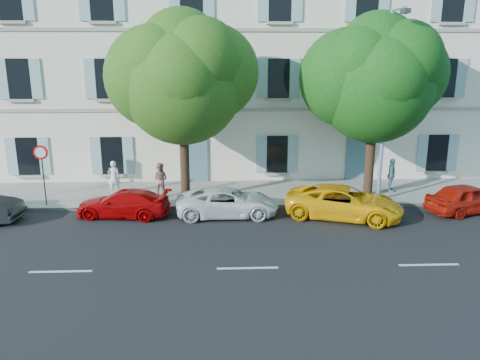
{
  "coord_description": "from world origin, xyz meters",
  "views": [
    {
      "loc": [
        -0.84,
        -17.95,
        6.62
      ],
      "look_at": [
        0.0,
        2.0,
        1.4
      ],
      "focal_mm": 35.0,
      "sensor_mm": 36.0,
      "label": 1
    }
  ],
  "objects_px": {
    "car_red_hatchback": "(467,198)",
    "tree_left": "(182,84)",
    "car_white_coupe": "(228,202)",
    "road_sign": "(42,162)",
    "car_red_coupe": "(123,203)",
    "car_yellow_supercar": "(344,202)",
    "pedestrian_b": "(160,180)",
    "pedestrian_a": "(114,178)",
    "tree_right": "(375,85)",
    "street_lamp": "(387,97)",
    "pedestrian_c": "(391,175)"
  },
  "relations": [
    {
      "from": "road_sign",
      "to": "pedestrian_c",
      "type": "relative_size",
      "value": 1.64
    },
    {
      "from": "car_yellow_supercar",
      "to": "car_white_coupe",
      "type": "bearing_deg",
      "value": 104.09
    },
    {
      "from": "car_yellow_supercar",
      "to": "car_red_hatchback",
      "type": "relative_size",
      "value": 1.28
    },
    {
      "from": "road_sign",
      "to": "pedestrian_a",
      "type": "height_order",
      "value": "road_sign"
    },
    {
      "from": "road_sign",
      "to": "pedestrian_b",
      "type": "height_order",
      "value": "road_sign"
    },
    {
      "from": "tree_left",
      "to": "street_lamp",
      "type": "relative_size",
      "value": 0.98
    },
    {
      "from": "car_yellow_supercar",
      "to": "pedestrian_b",
      "type": "height_order",
      "value": "pedestrian_b"
    },
    {
      "from": "tree_left",
      "to": "pedestrian_c",
      "type": "relative_size",
      "value": 4.98
    },
    {
      "from": "car_white_coupe",
      "to": "tree_left",
      "type": "bearing_deg",
      "value": 46.68
    },
    {
      "from": "car_red_coupe",
      "to": "pedestrian_c",
      "type": "xyz_separation_m",
      "value": [
        12.67,
        2.82,
        0.41
      ]
    },
    {
      "from": "car_white_coupe",
      "to": "car_red_hatchback",
      "type": "relative_size",
      "value": 1.15
    },
    {
      "from": "road_sign",
      "to": "street_lamp",
      "type": "height_order",
      "value": "street_lamp"
    },
    {
      "from": "car_red_coupe",
      "to": "car_yellow_supercar",
      "type": "height_order",
      "value": "car_yellow_supercar"
    },
    {
      "from": "tree_right",
      "to": "road_sign",
      "type": "distance_m",
      "value": 15.43
    },
    {
      "from": "road_sign",
      "to": "pedestrian_b",
      "type": "distance_m",
      "value": 5.28
    },
    {
      "from": "car_yellow_supercar",
      "to": "tree_right",
      "type": "distance_m",
      "value": 5.79
    },
    {
      "from": "tree_right",
      "to": "pedestrian_a",
      "type": "height_order",
      "value": "tree_right"
    },
    {
      "from": "car_white_coupe",
      "to": "pedestrian_c",
      "type": "relative_size",
      "value": 2.62
    },
    {
      "from": "car_red_coupe",
      "to": "road_sign",
      "type": "distance_m",
      "value": 4.25
    },
    {
      "from": "road_sign",
      "to": "pedestrian_b",
      "type": "bearing_deg",
      "value": 12.46
    },
    {
      "from": "road_sign",
      "to": "car_red_coupe",
      "type": "bearing_deg",
      "value": -19.07
    },
    {
      "from": "car_red_hatchback",
      "to": "pedestrian_b",
      "type": "height_order",
      "value": "pedestrian_b"
    },
    {
      "from": "car_red_coupe",
      "to": "car_white_coupe",
      "type": "distance_m",
      "value": 4.49
    },
    {
      "from": "street_lamp",
      "to": "pedestrian_c",
      "type": "height_order",
      "value": "street_lamp"
    },
    {
      "from": "car_white_coupe",
      "to": "pedestrian_b",
      "type": "relative_size",
      "value": 2.63
    },
    {
      "from": "car_red_coupe",
      "to": "car_red_hatchback",
      "type": "relative_size",
      "value": 1.04
    },
    {
      "from": "tree_left",
      "to": "tree_right",
      "type": "distance_m",
      "value": 8.77
    },
    {
      "from": "car_white_coupe",
      "to": "tree_right",
      "type": "bearing_deg",
      "value": -72.45
    },
    {
      "from": "tree_right",
      "to": "car_white_coupe",
      "type": "bearing_deg",
      "value": -161.68
    },
    {
      "from": "pedestrian_b",
      "to": "car_red_coupe",
      "type": "bearing_deg",
      "value": 74.54
    },
    {
      "from": "car_red_hatchback",
      "to": "pedestrian_b",
      "type": "bearing_deg",
      "value": 61.34
    },
    {
      "from": "tree_left",
      "to": "car_red_coupe",
      "type": "bearing_deg",
      "value": -146.82
    },
    {
      "from": "car_red_coupe",
      "to": "street_lamp",
      "type": "relative_size",
      "value": 0.47
    },
    {
      "from": "car_red_hatchback",
      "to": "tree_right",
      "type": "distance_m",
      "value": 6.47
    },
    {
      "from": "car_red_hatchback",
      "to": "road_sign",
      "type": "xyz_separation_m",
      "value": [
        -18.79,
        1.38,
        1.48
      ]
    },
    {
      "from": "car_yellow_supercar",
      "to": "street_lamp",
      "type": "xyz_separation_m",
      "value": [
        2.16,
        1.83,
        4.28
      ]
    },
    {
      "from": "tree_left",
      "to": "pedestrian_a",
      "type": "xyz_separation_m",
      "value": [
        -3.56,
        1.27,
        -4.53
      ]
    },
    {
      "from": "car_yellow_supercar",
      "to": "tree_right",
      "type": "xyz_separation_m",
      "value": [
        1.89,
        2.74,
        4.74
      ]
    },
    {
      "from": "car_yellow_supercar",
      "to": "pedestrian_a",
      "type": "height_order",
      "value": "pedestrian_a"
    },
    {
      "from": "pedestrian_b",
      "to": "road_sign",
      "type": "bearing_deg",
      "value": 25.31
    },
    {
      "from": "car_white_coupe",
      "to": "tree_left",
      "type": "relative_size",
      "value": 0.53
    },
    {
      "from": "car_red_coupe",
      "to": "car_yellow_supercar",
      "type": "distance_m",
      "value": 9.44
    },
    {
      "from": "car_red_coupe",
      "to": "tree_left",
      "type": "distance_m",
      "value": 5.8
    },
    {
      "from": "car_red_coupe",
      "to": "tree_right",
      "type": "relative_size",
      "value": 0.48
    },
    {
      "from": "car_red_hatchback",
      "to": "tree_left",
      "type": "xyz_separation_m",
      "value": [
        -12.49,
        1.76,
        4.86
      ]
    },
    {
      "from": "car_yellow_supercar",
      "to": "pedestrian_a",
      "type": "bearing_deg",
      "value": 90.99
    },
    {
      "from": "car_red_coupe",
      "to": "car_red_hatchback",
      "type": "bearing_deg",
      "value": 97.46
    },
    {
      "from": "car_yellow_supercar",
      "to": "pedestrian_b",
      "type": "xyz_separation_m",
      "value": [
        -8.13,
        2.98,
        0.31
      ]
    },
    {
      "from": "car_red_coupe",
      "to": "car_red_hatchback",
      "type": "xyz_separation_m",
      "value": [
        15.05,
        -0.09,
        0.07
      ]
    },
    {
      "from": "car_red_hatchback",
      "to": "tree_right",
      "type": "xyz_separation_m",
      "value": [
        -3.74,
        2.25,
        4.77
      ]
    }
  ]
}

